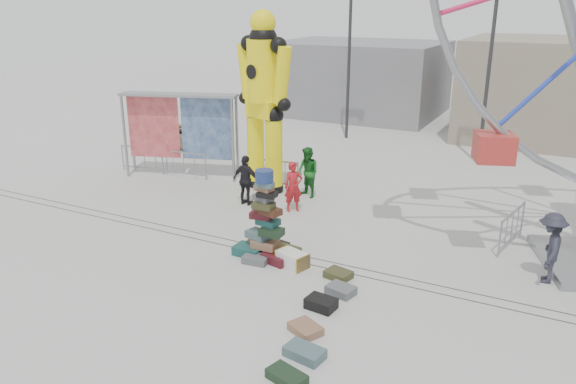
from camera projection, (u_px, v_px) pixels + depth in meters
The scene contains 25 objects.
ground at pixel (278, 268), 14.97m from camera, with size 90.00×90.00×0.00m, color #9E9E99.
track_line_near at pixel (289, 260), 15.48m from camera, with size 40.00×0.04×0.01m, color #47443F.
track_line_far at pixel (295, 254), 15.81m from camera, with size 40.00×0.04×0.01m, color #47443F.
building_left at pixel (359, 78), 35.38m from camera, with size 10.00×8.00×4.40m, color gray.
lamp_post_right at pixel (492, 60), 23.13m from camera, with size 1.41×0.25×8.00m.
lamp_post_left at pixel (351, 50), 27.84m from camera, with size 1.41×0.25×8.00m.
suitcase_tower at pixel (266, 232), 15.50m from camera, with size 1.77×1.57×2.52m.
crash_test_dummy at pixel (264, 96), 20.21m from camera, with size 2.66×1.25×6.72m.
banner_scaffold at pixel (179, 115), 22.03m from camera, with size 4.66×2.20×3.37m.
steamer_trunk at pixel (292, 259), 15.06m from camera, with size 0.86×0.50×0.40m, color silver.
row_case_0 at pixel (338, 274), 14.45m from camera, with size 0.65×0.50×0.19m, color #3E3E1F.
row_case_1 at pixel (341, 290), 13.64m from camera, with size 0.66×0.49×0.21m, color #5B5F63.
row_case_2 at pixel (321, 303), 12.99m from camera, with size 0.69×0.49×0.26m, color black.
row_case_3 at pixel (305, 329), 12.06m from camera, with size 0.69×0.52×0.18m, color #906349.
row_case_4 at pixel (305, 352), 11.22m from camera, with size 0.79×0.49×0.21m, color #496368.
row_case_5 at pixel (287, 377), 10.50m from camera, with size 0.77×0.43×0.20m, color #1A2F1C.
barricade_dummy_a at pixel (144, 159), 23.33m from camera, with size 2.00×0.10×1.10m, color gray, non-canonical shape.
barricade_dummy_b at pixel (184, 164), 22.54m from camera, with size 2.00×0.10×1.10m, color gray, non-canonical shape.
barricade_dummy_c at pixel (273, 173), 21.37m from camera, with size 2.00×0.10×1.10m, color gray, non-canonical shape.
barricade_wheel_front at pixel (512, 228), 16.19m from camera, with size 2.00×0.10×1.10m, color gray, non-canonical shape.
pedestrian_red at pixel (293, 187), 18.83m from camera, with size 0.63×0.41×1.72m, color #A9181D.
pedestrian_green at pixel (308, 173), 20.17m from camera, with size 0.89×0.70×1.84m, color #175E1D.
pedestrian_black at pixel (246, 180), 19.42m from camera, with size 1.04×0.43×1.77m, color black.
pedestrian_grey at pixel (550, 248), 14.02m from camera, with size 1.19×0.68×1.84m, color #242430.
parked_suv at pixel (195, 137), 27.09m from camera, with size 1.87×4.06×1.13m, color #968661.
Camera 1 is at (6.42, -11.90, 6.76)m, focal length 35.00 mm.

